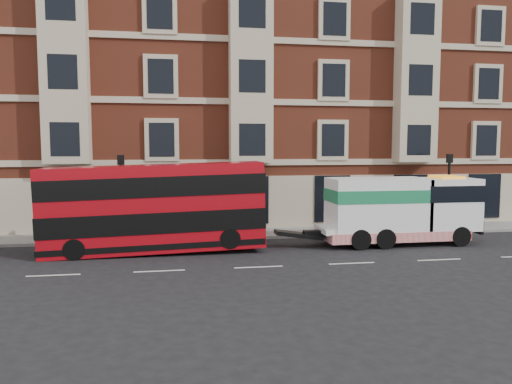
{
  "coord_description": "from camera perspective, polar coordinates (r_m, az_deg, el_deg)",
  "views": [
    {
      "loc": [
        -3.4,
        -19.77,
        4.95
      ],
      "look_at": [
        0.56,
        4.0,
        2.72
      ],
      "focal_mm": 35.0,
      "sensor_mm": 36.0,
      "label": 1
    }
  ],
  "objects": [
    {
      "name": "ground",
      "position": [
        20.66,
        0.3,
        -8.58
      ],
      "size": [
        120.0,
        120.0,
        0.0
      ],
      "primitive_type": "plane",
      "color": "black",
      "rests_on": "ground"
    },
    {
      "name": "sidewalk",
      "position": [
        27.91,
        -2.32,
        -4.78
      ],
      "size": [
        90.0,
        3.0,
        0.15
      ],
      "primitive_type": "cube",
      "color": "slate",
      "rests_on": "ground"
    },
    {
      "name": "victorian_terrace",
      "position": [
        35.36,
        -3.11,
        13.59
      ],
      "size": [
        45.0,
        12.0,
        20.4
      ],
      "color": "brown",
      "rests_on": "ground"
    },
    {
      "name": "lamp_post_west",
      "position": [
        26.2,
        -15.11,
        0.12
      ],
      "size": [
        0.35,
        0.15,
        4.35
      ],
      "color": "black",
      "rests_on": "sidewalk"
    },
    {
      "name": "lamp_post_east",
      "position": [
        30.28,
        21.16,
        0.62
      ],
      "size": [
        0.35,
        0.15,
        4.35
      ],
      "color": "black",
      "rests_on": "sidewalk"
    },
    {
      "name": "double_decker_bus",
      "position": [
        23.56,
        -11.55,
        -1.62
      ],
      "size": [
        10.09,
        2.32,
        4.08
      ],
      "color": "#A20912",
      "rests_on": "ground"
    },
    {
      "name": "tow_truck",
      "position": [
        26.1,
        15.97,
        -1.89
      ],
      "size": [
        8.08,
        2.39,
        3.37
      ],
      "color": "white",
      "rests_on": "ground"
    },
    {
      "name": "pedestrian",
      "position": [
        28.25,
        -23.36,
        -3.24
      ],
      "size": [
        0.63,
        0.45,
        1.65
      ],
      "primitive_type": "imported",
      "rotation": [
        0.0,
        0.0,
        0.09
      ],
      "color": "#1E1831",
      "rests_on": "sidewalk"
    }
  ]
}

